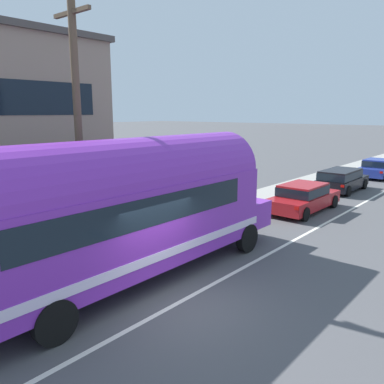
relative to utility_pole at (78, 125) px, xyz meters
name	(u,v)px	position (x,y,z in m)	size (l,w,h in m)	color
ground_plane	(178,303)	(4.47, -0.31, -4.42)	(300.00, 300.00, 0.00)	#4C4C4F
lane_markings	(310,207)	(2.71, 11.69, -4.42)	(3.95, 80.00, 0.01)	silver
sidewalk_slab	(238,203)	(-0.41, 9.69, -4.35)	(2.12, 90.00, 0.15)	#9E9B93
utility_pole	(78,125)	(0.00, 0.00, 0.00)	(1.80, 0.24, 8.50)	brown
painted_bus	(119,206)	(2.55, -0.55, -2.12)	(2.65, 11.86, 4.12)	purple
car_lead	(303,196)	(2.74, 10.68, -3.68)	(2.01, 4.78, 1.37)	#A5191E
car_second	(341,179)	(2.37, 16.84, -3.63)	(1.96, 4.41, 1.37)	black
car_third	(378,168)	(2.54, 23.93, -3.69)	(2.01, 4.47, 1.37)	navy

